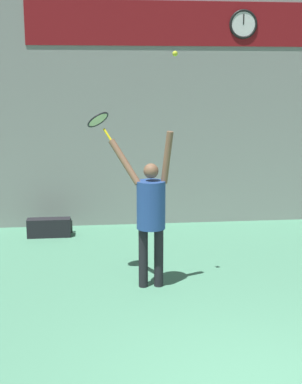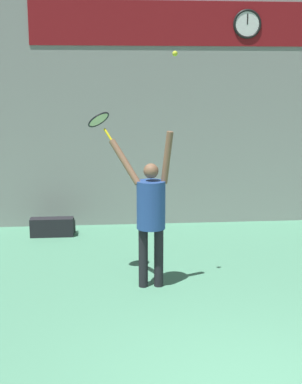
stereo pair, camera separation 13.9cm
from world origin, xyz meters
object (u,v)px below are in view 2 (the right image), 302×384
Objects in this scene: tennis_player at (151,210)px; tennis_racket at (99,121)px; tennis_ball at (175,54)px; scoreboard_clock at (247,24)px; water_bottle at (73,226)px; equipment_bag at (52,227)px.

tennis_racket is at bearing 148.63° from tennis_player.
tennis_player is at bearing 163.43° from tennis_ball.
water_bottle is at bearing -172.24° from scoreboard_clock.
water_bottle is at bearing 29.74° from equipment_bag.
tennis_player is at bearing -66.48° from water_bottle.
water_bottle is at bearing 102.88° from tennis_racket.
tennis_ball reaches higher than equipment_bag.
tennis_ball reaches higher than tennis_player.
tennis_racket is at bearing -134.27° from scoreboard_clock.
scoreboard_clock reaches higher than water_bottle.
scoreboard_clock is 5.04m from water_bottle.
water_bottle is (-1.23, 2.82, -0.98)m from tennis_player.
equipment_bag is (-0.38, -0.22, 0.04)m from water_bottle.
tennis_player is 7.85× the size of water_bottle.
water_bottle is (-1.53, 2.91, -3.04)m from tennis_ball.
water_bottle is at bearing 117.75° from tennis_ball.
scoreboard_clock is at bearing 10.25° from equipment_bag.
tennis_ball is 4.48m from water_bottle.
tennis_player is (-2.12, -3.28, -2.77)m from scoreboard_clock.
tennis_racket is (-0.68, 0.41, 1.18)m from tennis_player.
scoreboard_clock is 7.96× the size of tennis_ball.
tennis_player is 31.81× the size of tennis_ball.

